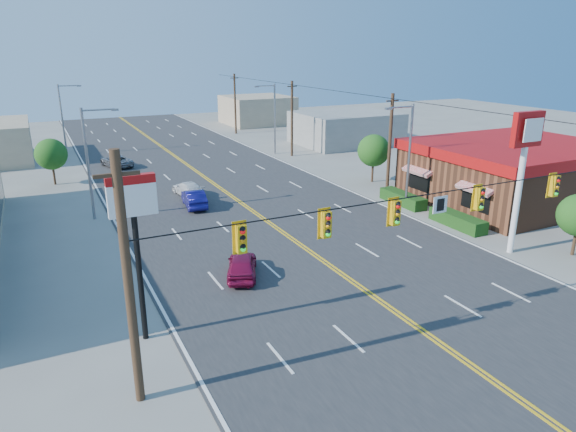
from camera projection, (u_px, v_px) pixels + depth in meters
name	position (u px, v px, depth m)	size (l,w,h in m)	color
ground	(409.00, 322.00, 23.33)	(160.00, 160.00, 0.00)	gray
road	(245.00, 206.00, 40.34)	(20.00, 120.00, 0.06)	#2D2D30
signal_span	(415.00, 221.00, 21.75)	(24.32, 0.34, 9.00)	#47301E
kfc	(512.00, 172.00, 41.19)	(16.30, 12.40, 4.70)	brown
kfc_pylon	(524.00, 155.00, 29.48)	(2.20, 0.36, 8.50)	white
pizza_hut_sign	(135.00, 224.00, 20.47)	(1.90, 0.30, 6.85)	black
streetlight_se	(407.00, 151.00, 38.38)	(2.55, 0.25, 8.00)	gray
streetlight_ne	(273.00, 115.00, 58.80)	(2.55, 0.25, 8.00)	gray
streetlight_sw	(90.00, 158.00, 36.08)	(2.55, 0.25, 8.00)	gray
streetlight_nw	(64.00, 116.00, 58.21)	(2.55, 0.25, 8.00)	gray
utility_pole_near	(390.00, 145.00, 42.48)	(0.28, 0.28, 8.40)	#47301E
utility_pole_mid	(292.00, 119.00, 57.79)	(0.28, 0.28, 8.40)	#47301E
utility_pole_far	(235.00, 104.00, 73.11)	(0.28, 0.28, 8.40)	#47301E
tree_kfc_rear	(374.00, 151.00, 46.82)	(2.94, 2.94, 4.41)	#47301E
tree_west	(51.00, 154.00, 45.90)	(2.80, 2.80, 4.20)	#47301E
bld_east_mid	(346.00, 128.00, 66.02)	(12.00, 10.00, 4.00)	gray
bld_east_far	(257.00, 110.00, 83.41)	(10.00, 10.00, 4.40)	tan
car_magenta	(242.00, 266.00, 27.73)	(1.54, 3.82, 1.30)	maroon
car_blue	(194.00, 199.00, 39.91)	(1.43, 4.10, 1.35)	navy
car_white	(188.00, 189.00, 43.00)	(1.63, 4.01, 1.16)	silver
car_silver	(116.00, 161.00, 53.27)	(2.10, 4.54, 1.26)	gray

